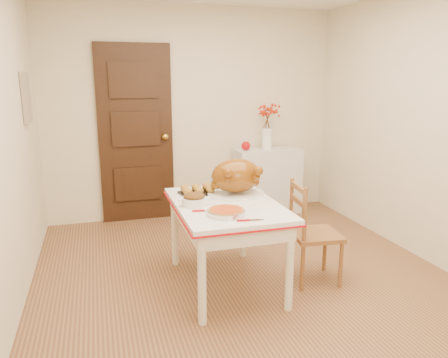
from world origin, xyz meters
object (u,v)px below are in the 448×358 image
object	(u,v)px
turkey_platter	(236,178)
pumpkin_pie	(226,211)
kitchen_table	(226,244)
sideboard	(267,181)
chair_oak	(316,232)

from	to	relation	value
turkey_platter	pumpkin_pie	bearing A→B (deg)	-136.65
kitchen_table	pumpkin_pie	size ratio (longest dim) A/B	4.32
sideboard	turkey_platter	bearing A→B (deg)	-120.86
sideboard	pumpkin_pie	world-z (taller)	sideboard
sideboard	chair_oak	bearing A→B (deg)	-100.43
sideboard	pumpkin_pie	xyz separation A→B (m)	(-1.17, -2.05, 0.33)
chair_oak	turkey_platter	bearing A→B (deg)	68.89
sideboard	kitchen_table	distance (m)	2.05
kitchen_table	chair_oak	bearing A→B (deg)	-10.69
sideboard	pumpkin_pie	size ratio (longest dim) A/B	2.95
kitchen_table	turkey_platter	distance (m)	0.56
kitchen_table	chair_oak	distance (m)	0.75
sideboard	kitchen_table	world-z (taller)	sideboard
kitchen_table	pumpkin_pie	bearing A→B (deg)	-106.75
sideboard	turkey_platter	xyz separation A→B (m)	(-0.94, -1.57, 0.46)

